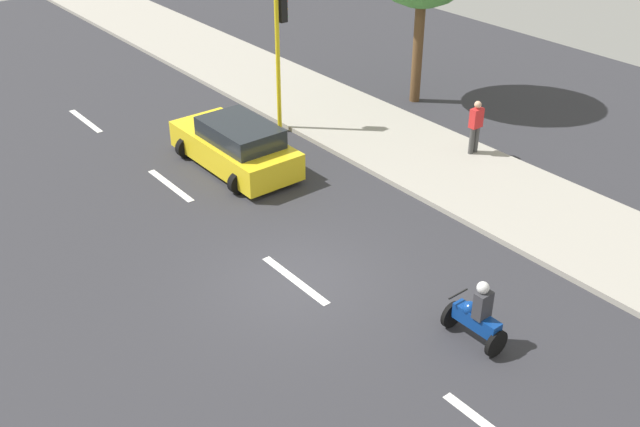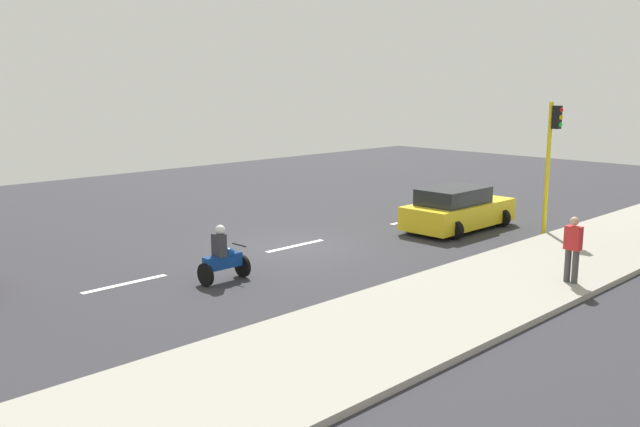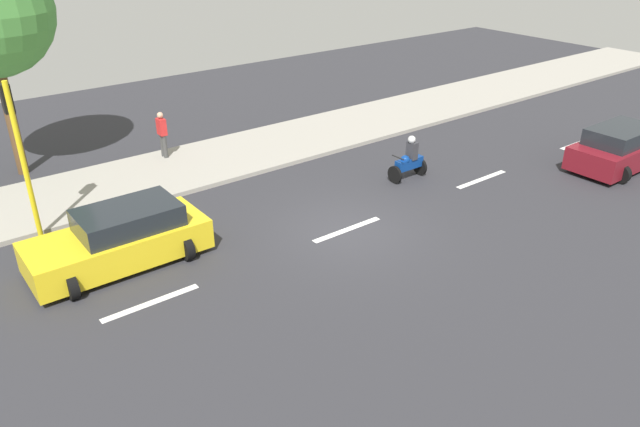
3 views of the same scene
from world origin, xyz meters
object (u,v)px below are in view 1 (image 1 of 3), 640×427
Objects in this scene: car_yellow_cab at (236,146)px; pedestrian_near_signal at (476,125)px; traffic_light_corner at (280,44)px; motorcycle at (476,316)px.

car_yellow_cab is 7.27m from pedestrian_near_signal.
traffic_light_corner is at bearing 122.68° from pedestrian_near_signal.
motorcycle is 0.91× the size of pedestrian_near_signal.
car_yellow_cab is at bearing 86.83° from motorcycle.
pedestrian_near_signal is 6.60m from traffic_light_corner.
motorcycle reaches higher than car_yellow_cab.
motorcycle is at bearing -93.17° from car_yellow_cab.
traffic_light_corner is at bearing 73.95° from motorcycle.
pedestrian_near_signal is at bearing -32.86° from car_yellow_cab.
motorcycle is at bearing -138.35° from pedestrian_near_signal.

